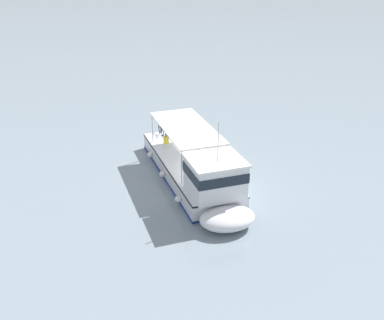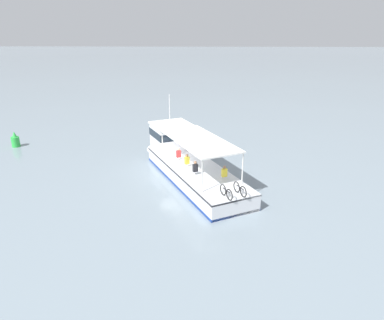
% 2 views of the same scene
% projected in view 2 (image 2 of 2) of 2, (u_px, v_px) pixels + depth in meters
% --- Properties ---
extents(ground_plane, '(400.00, 400.00, 0.00)m').
position_uv_depth(ground_plane, '(177.00, 172.00, 25.80)').
color(ground_plane, gray).
extents(ferry_main, '(12.73, 8.52, 5.32)m').
position_uv_depth(ferry_main, '(186.00, 160.00, 25.21)').
color(ferry_main, silver).
rests_on(ferry_main, ground).
extents(channel_buoy, '(0.70, 0.70, 1.40)m').
position_uv_depth(channel_buoy, '(15.00, 141.00, 31.22)').
color(channel_buoy, green).
rests_on(channel_buoy, ground).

